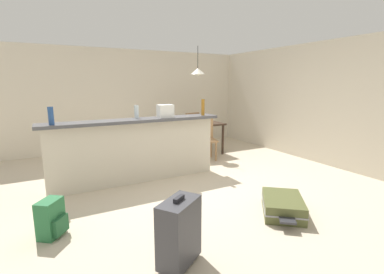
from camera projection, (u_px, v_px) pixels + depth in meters
ground_plane at (185, 182)px, 4.77m from camera, size 13.00×13.00×0.05m
wall_back at (132, 99)px, 7.17m from camera, size 6.60×0.10×2.50m
wall_right at (300, 102)px, 6.20m from camera, size 0.10×6.00×2.50m
partition_half_wall at (137, 152)px, 4.66m from camera, size 2.80×0.20×1.03m
bar_countertop at (135, 121)px, 4.56m from camera, size 2.96×0.40×0.05m
bottle_blue at (51, 116)px, 3.89m from camera, size 0.07×0.07×0.26m
bottle_clear at (136, 112)px, 4.63m from camera, size 0.07×0.07×0.22m
bottle_amber at (203, 107)px, 5.05m from camera, size 0.06×0.06×0.30m
grocery_bag at (165, 111)px, 4.74m from camera, size 0.26×0.18×0.22m
dining_table at (198, 127)px, 6.54m from camera, size 1.10×0.80×0.74m
dining_chair_near_partition at (206, 136)px, 6.11m from camera, size 0.48×0.48×0.93m
dining_chair_far_side at (190, 128)px, 7.12m from camera, size 0.45×0.45×0.93m
pendant_lamp at (198, 71)px, 6.39m from camera, size 0.34×0.34×0.68m
suitcase_flat_olive at (283, 206)px, 3.56m from camera, size 0.82×0.85×0.22m
suitcase_upright_charcoal at (179, 232)px, 2.51m from camera, size 0.50×0.45×0.67m
backpack_green at (51, 219)px, 3.01m from camera, size 0.33×0.34×0.42m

